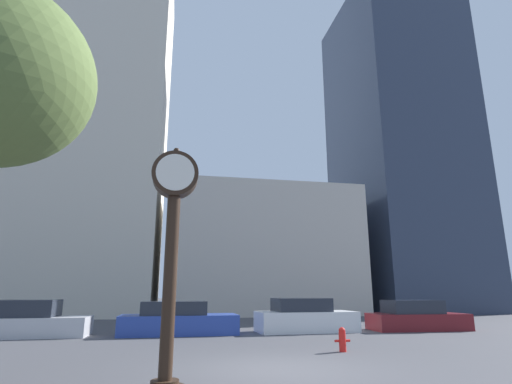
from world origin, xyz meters
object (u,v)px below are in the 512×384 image
(car_blue, at_px, (178,320))
(car_white, at_px, (305,318))
(car_maroon, at_px, (416,318))
(fire_hydrant_near, at_px, (342,339))
(street_clock, at_px, (172,237))
(car_silver, at_px, (26,321))

(car_blue, distance_m, car_white, 5.41)
(car_maroon, height_order, fire_hydrant_near, car_maroon)
(car_white, xyz_separation_m, car_maroon, (5.21, -0.17, -0.05))
(car_maroon, xyz_separation_m, fire_hydrant_near, (-5.95, -5.60, -0.20))
(street_clock, bearing_deg, fire_hydrant_near, 39.09)
(car_white, xyz_separation_m, fire_hydrant_near, (-0.73, -5.78, -0.25))
(car_maroon, relative_size, fire_hydrant_near, 6.46)
(street_clock, distance_m, car_maroon, 14.67)
(car_white, bearing_deg, fire_hydrant_near, -99.39)
(car_maroon, bearing_deg, car_white, -178.91)
(car_silver, xyz_separation_m, fire_hydrant_near, (10.42, -5.92, -0.23))
(street_clock, relative_size, fire_hydrant_near, 6.53)
(street_clock, bearing_deg, car_maroon, 41.45)
(car_silver, distance_m, car_white, 11.16)
(car_white, relative_size, fire_hydrant_near, 6.36)
(street_clock, bearing_deg, car_silver, 118.96)
(car_silver, height_order, car_maroon, car_silver)
(street_clock, xyz_separation_m, car_blue, (0.25, 9.75, -2.12))
(car_white, bearing_deg, car_silver, 177.14)
(street_clock, distance_m, fire_hydrant_near, 6.77)
(car_white, height_order, fire_hydrant_near, car_white)
(car_silver, xyz_separation_m, car_blue, (5.75, -0.17, -0.02))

